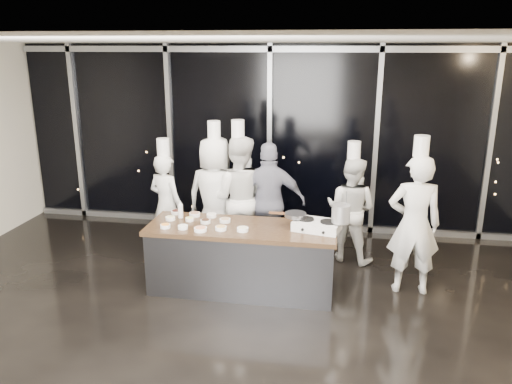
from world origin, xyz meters
TOP-DOWN VIEW (x-y plane):
  - ground at (0.00, 0.00)m, footprint 9.00×9.00m
  - room_shell at (0.18, 0.00)m, footprint 9.02×7.02m
  - window_wall at (0.00, 3.43)m, footprint 8.90×0.11m
  - demo_counter at (0.00, 0.90)m, footprint 2.46×0.86m
  - stove at (0.97, 0.93)m, footprint 0.64×0.47m
  - frying_pan at (0.68, 1.01)m, footprint 0.50×0.33m
  - stock_pot at (1.26, 0.88)m, footprint 0.27×0.27m
  - prep_bowls at (-0.56, 0.92)m, footprint 1.19×0.76m
  - squeeze_bottle at (-0.89, 1.09)m, footprint 0.07×0.07m
  - chef_far_left at (-1.38, 1.87)m, footprint 0.69×0.57m
  - chef_left at (-0.62, 1.99)m, footprint 0.98×0.71m
  - chef_center at (-0.26, 1.99)m, footprint 0.95×0.75m
  - guest at (0.22, 1.96)m, footprint 1.13×0.64m
  - chef_right at (1.41, 2.15)m, footprint 0.95×0.85m
  - chef_side at (2.20, 1.24)m, footprint 0.70×0.48m

SIDE VIEW (x-z plane):
  - ground at x=0.00m, z-range 0.00..0.00m
  - demo_counter at x=0.00m, z-range 0.00..0.90m
  - chef_right at x=1.41m, z-range -0.10..1.73m
  - chef_far_left at x=-1.38m, z-range -0.09..1.75m
  - guest at x=0.22m, z-range 0.00..1.81m
  - prep_bowls at x=-0.56m, z-range 0.90..0.95m
  - chef_left at x=-0.62m, z-range -0.11..1.99m
  - chef_side at x=2.20m, z-range -0.10..2.00m
  - chef_center at x=-0.26m, z-range -0.11..2.02m
  - stove at x=0.97m, z-range 0.89..1.03m
  - squeeze_bottle at x=-0.89m, z-range 0.89..1.14m
  - frying_pan at x=0.68m, z-range 1.04..1.09m
  - stock_pot at x=1.26m, z-range 1.04..1.27m
  - window_wall at x=0.00m, z-range 0.00..3.20m
  - room_shell at x=0.18m, z-range 0.64..3.85m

